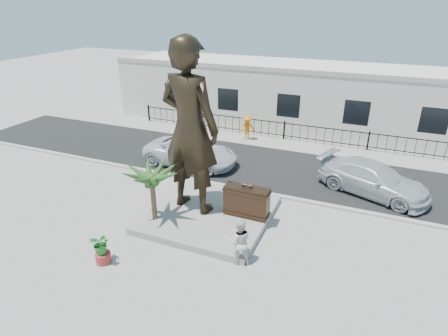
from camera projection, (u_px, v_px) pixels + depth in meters
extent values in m
plane|color=#9E9991|center=(205.00, 237.00, 15.37)|extent=(100.00, 100.00, 0.00)
cube|color=black|center=(263.00, 165.00, 22.09)|extent=(40.00, 7.00, 0.01)
cube|color=#A5A399|center=(243.00, 189.00, 19.12)|extent=(40.00, 0.25, 0.12)
cube|color=#9E9991|center=(281.00, 143.00, 25.44)|extent=(40.00, 2.50, 0.02)
cube|color=gray|center=(209.00, 214.00, 16.74)|extent=(5.20, 5.20, 0.30)
cube|color=black|center=(284.00, 131.00, 25.87)|extent=(22.00, 0.10, 1.20)
cube|color=silver|center=(299.00, 95.00, 28.74)|extent=(28.00, 7.00, 4.40)
imported|color=black|center=(190.00, 128.00, 15.53)|extent=(2.98, 2.20, 7.48)
cube|color=#322015|center=(247.00, 202.00, 16.10)|extent=(1.94, 0.62, 1.36)
imported|color=silver|center=(240.00, 241.00, 13.58)|extent=(1.08, 0.97, 1.83)
imported|color=silver|center=(191.00, 152.00, 21.82)|extent=(5.48, 2.53, 1.52)
imported|color=silver|center=(373.00, 179.00, 18.52)|extent=(5.87, 3.97, 1.58)
imported|color=orange|center=(247.00, 128.00, 25.60)|extent=(1.27, 1.14, 1.71)
cylinder|color=#9E312A|center=(103.00, 258.00, 13.85)|extent=(0.56, 0.56, 0.40)
imported|color=#236E23|center=(101.00, 244.00, 13.60)|extent=(0.77, 0.67, 0.82)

